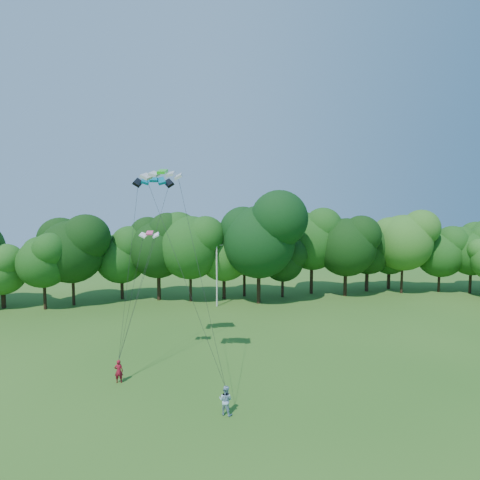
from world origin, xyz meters
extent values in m
plane|color=#275A18|center=(0.00, 0.00, 0.00)|extent=(160.00, 160.00, 0.00)
cylinder|color=beige|center=(1.67, 31.83, 4.25)|extent=(0.21, 0.21, 8.50)
cube|color=beige|center=(1.67, 31.83, 8.29)|extent=(1.62, 0.68, 0.08)
imported|color=maroon|center=(-7.75, 10.74, 0.88)|extent=(0.67, 0.46, 1.77)
imported|color=#95B7CF|center=(-0.29, 5.12, 0.94)|extent=(1.15, 1.09, 1.88)
cube|color=#046683|center=(-5.22, 15.00, 15.67)|extent=(3.27, 1.63, 0.75)
cube|color=#27CD1E|center=(-4.22, 9.77, 15.74)|extent=(3.02, 1.73, 0.48)
cube|color=#F64481|center=(-5.51, 13.55, 11.15)|extent=(1.61, 0.90, 0.33)
cylinder|color=black|center=(7.57, 32.56, 2.74)|extent=(0.52, 0.52, 5.48)
ellipsoid|color=black|center=(7.57, 32.56, 9.96)|extent=(10.95, 10.95, 11.95)
cylinder|color=black|center=(30.91, 35.30, 2.37)|extent=(0.51, 0.51, 4.75)
ellipsoid|color=#2E611D|center=(30.91, 35.30, 8.63)|extent=(9.50, 9.50, 10.36)
camera|label=1|loc=(-2.93, -17.64, 13.07)|focal=28.00mm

